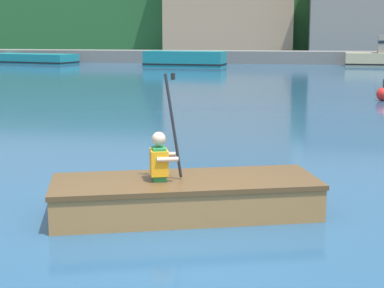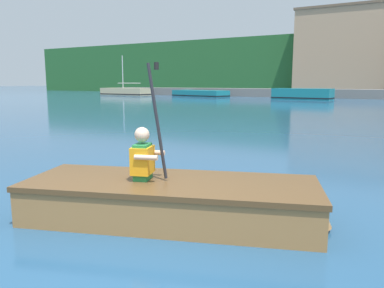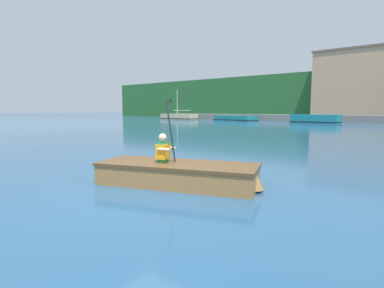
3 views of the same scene
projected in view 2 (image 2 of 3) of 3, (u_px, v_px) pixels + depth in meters
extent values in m
plane|color=navy|center=(122.00, 253.00, 3.45)|extent=(300.00, 300.00, 0.00)
cube|color=tan|center=(346.00, 54.00, 48.83)|extent=(11.73, 7.94, 10.60)
cube|color=brown|center=(349.00, 10.00, 47.95)|extent=(12.03, 8.24, 0.30)
cube|color=slate|center=(376.00, 94.00, 36.07)|extent=(62.38, 2.40, 0.90)
cube|color=#CCB789|center=(125.00, 92.00, 46.35)|extent=(6.94, 2.64, 0.88)
cube|color=black|center=(125.00, 94.00, 46.40)|extent=(6.99, 2.68, 0.10)
cylinder|color=silver|center=(123.00, 72.00, 46.15)|extent=(0.10, 0.10, 3.94)
cylinder|color=silver|center=(129.00, 83.00, 45.81)|extent=(3.72, 0.41, 0.07)
cube|color=#197A84|center=(200.00, 93.00, 41.93)|extent=(6.98, 3.85, 0.70)
cube|color=black|center=(200.00, 95.00, 41.97)|extent=(7.03, 3.90, 0.10)
cube|color=#197A84|center=(302.00, 94.00, 34.29)|extent=(5.44, 2.39, 1.02)
cube|color=black|center=(302.00, 98.00, 34.35)|extent=(5.48, 2.43, 0.10)
cube|color=#A3703D|center=(171.00, 200.00, 4.27)|extent=(3.44, 2.09, 0.46)
cube|color=brown|center=(171.00, 183.00, 4.23)|extent=(3.49, 2.14, 0.06)
cube|color=brown|center=(171.00, 184.00, 4.23)|extent=(2.95, 1.76, 0.02)
cone|color=#A3703D|center=(313.00, 207.00, 3.97)|extent=(0.50, 0.50, 0.41)
cube|color=#A3703D|center=(150.00, 184.00, 4.28)|extent=(0.49, 1.06, 0.03)
cube|color=#267F3F|center=(143.00, 162.00, 4.25)|extent=(0.23, 0.28, 0.41)
cube|color=orange|center=(143.00, 160.00, 4.25)|extent=(0.29, 0.34, 0.31)
sphere|color=beige|center=(142.00, 135.00, 4.20)|extent=(0.17, 0.17, 0.17)
cylinder|color=beige|center=(146.00, 157.00, 4.08)|extent=(0.26, 0.13, 0.06)
cylinder|color=beige|center=(154.00, 153.00, 4.37)|extent=(0.26, 0.13, 0.06)
cylinder|color=#232328|center=(157.00, 122.00, 4.15)|extent=(0.22, 0.10, 1.29)
cylinder|color=black|center=(156.00, 66.00, 4.05)|extent=(0.05, 0.05, 0.08)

